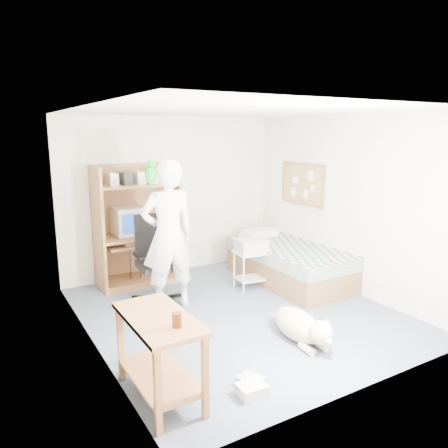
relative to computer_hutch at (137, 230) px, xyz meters
name	(u,v)px	position (x,y,z in m)	size (l,w,h in m)	color
floor	(238,312)	(0.70, -1.74, -0.82)	(4.00, 4.00, 0.00)	#4A5564
wall_back	(172,196)	(0.70, 0.26, 0.43)	(3.60, 0.02, 2.50)	silver
wall_right	(345,204)	(2.50, -1.74, 0.43)	(0.02, 4.00, 2.50)	silver
wall_left	(89,233)	(-1.10, -1.74, 0.43)	(0.02, 4.00, 2.50)	silver
ceiling	(239,111)	(0.70, -1.74, 1.68)	(3.60, 4.00, 0.02)	white
computer_hutch	(137,230)	(0.00, 0.00, 0.00)	(1.20, 0.63, 1.80)	brown
bed	(288,263)	(2.00, -1.12, -0.53)	(1.02, 2.02, 0.66)	brown
side_desk	(159,344)	(-0.85, -2.94, -0.33)	(0.50, 1.00, 0.75)	brown
corkboard	(303,184)	(2.47, -0.84, 0.63)	(0.04, 0.94, 0.66)	olive
office_chair	(157,271)	(-0.02, -0.83, -0.41)	(0.66, 0.66, 1.16)	black
person	(168,236)	(0.02, -1.14, 0.15)	(0.70, 0.46, 1.93)	white
parrot	(151,173)	(-0.18, -1.13, 0.95)	(0.14, 0.25, 0.39)	#127F12
dog	(300,326)	(0.87, -2.75, -0.64)	(0.40, 1.09, 0.41)	beige
printer_cart	(251,263)	(1.36, -1.05, -0.45)	(0.50, 0.41, 0.55)	silver
printer	(251,245)	(1.36, -1.05, -0.18)	(0.42, 0.32, 0.18)	#B4B4AF
crt_monitor	(128,221)	(-0.12, 0.01, 0.15)	(0.44, 0.47, 0.41)	beige
keyboard	(139,242)	(-0.03, -0.16, -0.15)	(0.45, 0.16, 0.03)	beige
pencil_cup	(161,229)	(0.36, -0.09, 0.00)	(0.08, 0.08, 0.12)	gold
drink_glass	(177,320)	(-0.80, -3.20, -0.01)	(0.08, 0.08, 0.12)	#3B1A09
floor_box_a	(252,390)	(-0.15, -3.31, -0.77)	(0.25, 0.20, 0.10)	silver
floor_box_b	(251,381)	(-0.08, -3.19, -0.78)	(0.18, 0.22, 0.08)	#ADADA8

